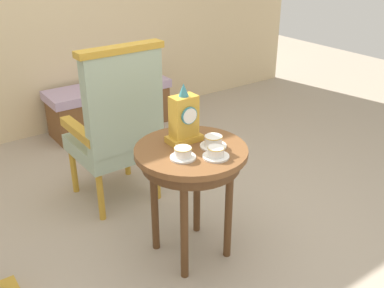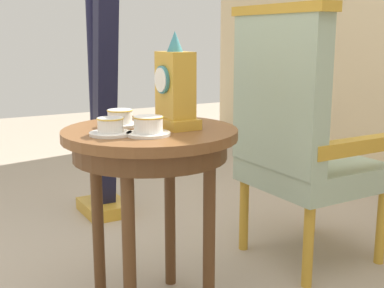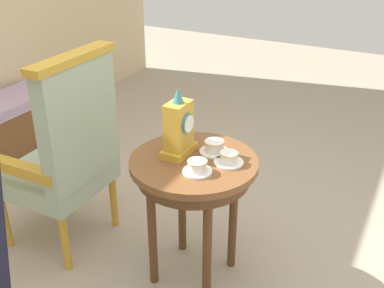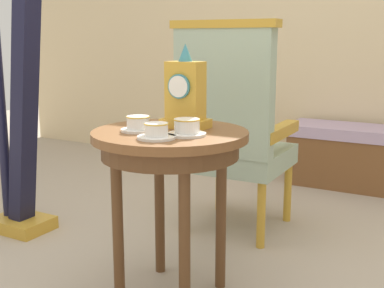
{
  "view_description": "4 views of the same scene",
  "coord_description": "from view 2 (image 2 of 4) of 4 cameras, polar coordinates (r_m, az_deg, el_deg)",
  "views": [
    {
      "loc": [
        -1.2,
        -1.78,
        1.75
      ],
      "look_at": [
        0.02,
        -0.06,
        0.74
      ],
      "focal_mm": 41.41,
      "sensor_mm": 36.0,
      "label": 1
    },
    {
      "loc": [
        1.65,
        -0.77,
        1.02
      ],
      "look_at": [
        0.13,
        0.09,
        0.64
      ],
      "focal_mm": 47.67,
      "sensor_mm": 36.0,
      "label": 2
    },
    {
      "loc": [
        -1.68,
        -0.94,
        1.75
      ],
      "look_at": [
        0.11,
        0.01,
        0.73
      ],
      "focal_mm": 43.68,
      "sensor_mm": 36.0,
      "label": 3
    },
    {
      "loc": [
        1.06,
        -1.69,
        1.05
      ],
      "look_at": [
        0.12,
        0.0,
        0.64
      ],
      "focal_mm": 47.03,
      "sensor_mm": 36.0,
      "label": 4
    }
  ],
  "objects": [
    {
      "name": "harp",
      "position": [
        2.86,
        -10.06,
        6.17
      ],
      "size": [
        0.4,
        0.24,
        1.81
      ],
      "color": "gold",
      "rests_on": "ground"
    },
    {
      "name": "armchair",
      "position": [
        2.28,
        11.71,
        1.07
      ],
      "size": [
        0.56,
        0.54,
        1.14
      ],
      "color": "#9EB299",
      "rests_on": "ground"
    },
    {
      "name": "teacup_right",
      "position": [
        1.69,
        -9.12,
        1.84
      ],
      "size": [
        0.14,
        0.14,
        0.06
      ],
      "color": "white",
      "rests_on": "side_table"
    },
    {
      "name": "side_table",
      "position": [
        1.81,
        -4.67,
        -1.1
      ],
      "size": [
        0.62,
        0.62,
        0.69
      ],
      "color": "brown",
      "rests_on": "ground"
    },
    {
      "name": "teacup_left",
      "position": [
        1.86,
        -8.06,
        2.84
      ],
      "size": [
        0.14,
        0.14,
        0.06
      ],
      "color": "white",
      "rests_on": "side_table"
    },
    {
      "name": "mantel_clock",
      "position": [
        1.8,
        -1.93,
        6.12
      ],
      "size": [
        0.19,
        0.11,
        0.34
      ],
      "color": "gold",
      "rests_on": "side_table"
    },
    {
      "name": "teacup_center",
      "position": [
        1.67,
        -4.91,
        1.96
      ],
      "size": [
        0.15,
        0.15,
        0.06
      ],
      "color": "white",
      "rests_on": "side_table"
    }
  ]
}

